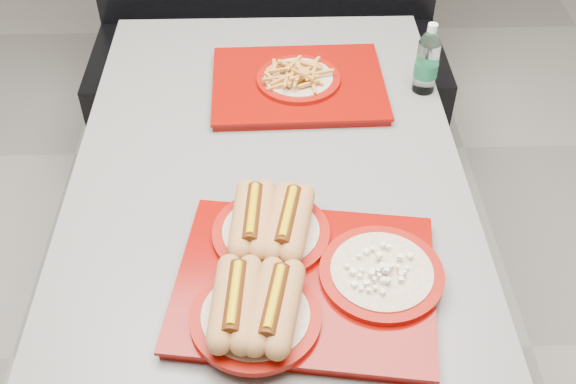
{
  "coord_description": "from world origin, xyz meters",
  "views": [
    {
      "loc": [
        0.01,
        -1.16,
        1.78
      ],
      "look_at": [
        0.04,
        -0.16,
        0.83
      ],
      "focal_mm": 42.0,
      "sensor_mm": 36.0,
      "label": 1
    }
  ],
  "objects_px": {
    "diner_table": "(270,220)",
    "booth_bench": "(268,48)",
    "tray_near": "(295,273)",
    "water_bottle": "(427,62)",
    "tray_far": "(298,81)"
  },
  "relations": [
    {
      "from": "diner_table",
      "to": "booth_bench",
      "type": "bearing_deg",
      "value": 90.0
    },
    {
      "from": "diner_table",
      "to": "tray_near",
      "type": "height_order",
      "value": "tray_near"
    },
    {
      "from": "diner_table",
      "to": "tray_near",
      "type": "relative_size",
      "value": 2.63
    },
    {
      "from": "diner_table",
      "to": "water_bottle",
      "type": "xyz_separation_m",
      "value": [
        0.41,
        0.31,
        0.25
      ]
    },
    {
      "from": "tray_near",
      "to": "tray_far",
      "type": "xyz_separation_m",
      "value": [
        0.03,
        0.66,
        -0.01
      ]
    },
    {
      "from": "diner_table",
      "to": "tray_far",
      "type": "height_order",
      "value": "tray_far"
    },
    {
      "from": "tray_near",
      "to": "water_bottle",
      "type": "relative_size",
      "value": 2.79
    },
    {
      "from": "tray_near",
      "to": "tray_far",
      "type": "bearing_deg",
      "value": 87.16
    },
    {
      "from": "booth_bench",
      "to": "water_bottle",
      "type": "xyz_separation_m",
      "value": [
        0.41,
        -0.78,
        0.43
      ]
    },
    {
      "from": "diner_table",
      "to": "water_bottle",
      "type": "height_order",
      "value": "water_bottle"
    },
    {
      "from": "booth_bench",
      "to": "water_bottle",
      "type": "bearing_deg",
      "value": -62.35
    },
    {
      "from": "diner_table",
      "to": "tray_far",
      "type": "relative_size",
      "value": 3.1
    },
    {
      "from": "diner_table",
      "to": "tray_near",
      "type": "xyz_separation_m",
      "value": [
        0.05,
        -0.34,
        0.2
      ]
    },
    {
      "from": "booth_bench",
      "to": "tray_far",
      "type": "relative_size",
      "value": 2.94
    },
    {
      "from": "booth_bench",
      "to": "tray_far",
      "type": "xyz_separation_m",
      "value": [
        0.08,
        -0.77,
        0.37
      ]
    }
  ]
}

